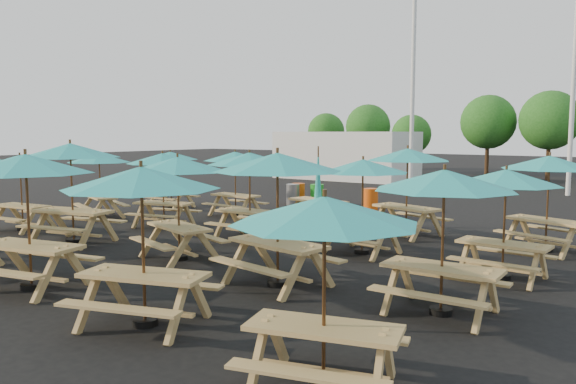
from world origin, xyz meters
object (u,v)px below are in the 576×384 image
Objects in this scene: waste_bin_2 at (317,195)px; picnic_unit_14 at (363,171)px; picnic_unit_15 at (408,159)px; picnic_unit_10 at (250,163)px; picnic_unit_9 at (178,169)px; picnic_unit_8 at (26,171)px; waste_bin_1 at (298,194)px; picnic_unit_19 at (549,167)px; waste_bin_3 at (371,200)px; picnic_unit_5 at (70,155)px; picnic_unit_16 at (324,220)px; picnic_unit_6 at (163,162)px; picnic_unit_17 at (444,187)px; picnic_unit_7 at (235,160)px; picnic_unit_2 at (99,161)px; waste_bin_0 at (293,195)px; picnic_unit_1 at (20,164)px; picnic_unit_12 at (141,186)px; picnic_unit_3 at (170,159)px; picnic_unit_13 at (277,169)px; picnic_unit_11 at (318,194)px; picnic_unit_18 at (506,183)px.

picnic_unit_14 is at bearing -49.35° from waste_bin_2.
picnic_unit_10 is at bearing -119.40° from picnic_unit_15.
picnic_unit_9 is 2.69m from picnic_unit_10.
picnic_unit_8 is 6.86m from picnic_unit_14.
picnic_unit_15 is at bearing -30.82° from waste_bin_1.
picnic_unit_19 is 3.35× the size of waste_bin_3.
picnic_unit_5 is 9.83m from picnic_unit_16.
picnic_unit_6 is 0.91× the size of picnic_unit_8.
picnic_unit_17 is at bearing -45.06° from waste_bin_1.
picnic_unit_9 is at bearing -51.12° from picnic_unit_6.
picnic_unit_16 reaches higher than waste_bin_2.
picnic_unit_7 is at bearing 163.17° from picnic_unit_14.
picnic_unit_2 is 1.20× the size of picnic_unit_7.
picnic_unit_9 is at bearing -73.99° from waste_bin_2.
picnic_unit_2 is 3.20× the size of waste_bin_0.
picnic_unit_19 reaches higher than picnic_unit_16.
picnic_unit_1 is 0.80× the size of picnic_unit_5.
picnic_unit_14 is 9.13m from waste_bin_1.
waste_bin_0 is (-6.22, 12.06, -1.60)m from picnic_unit_12.
picnic_unit_3 reaches higher than waste_bin_2.
picnic_unit_14 is at bearing 98.96° from picnic_unit_16.
picnic_unit_14 is at bearing -70.54° from picnic_unit_15.
picnic_unit_13 is 4.12m from picnic_unit_16.
picnic_unit_15 reaches higher than waste_bin_3.
picnic_unit_5 is 4.39m from picnic_unit_10.
picnic_unit_12 is (3.02, -5.83, 0.03)m from picnic_unit_10.
picnic_unit_15 reaches higher than picnic_unit_12.
picnic_unit_12 is (6.30, -5.80, 0.11)m from picnic_unit_6.
picnic_unit_19 is at bearing 70.69° from picnic_unit_13.
picnic_unit_14 is (6.19, -2.59, 0.02)m from picnic_unit_7.
picnic_unit_1 is at bearing -123.05° from waste_bin_3.
picnic_unit_12 reaches higher than picnic_unit_17.
picnic_unit_9 is (3.56, -2.65, 0.07)m from picnic_unit_6.
waste_bin_2 is (0.86, 6.73, -1.49)m from picnic_unit_6.
picnic_unit_6 is 1.08× the size of picnic_unit_11.
picnic_unit_17 reaches higher than waste_bin_2.
picnic_unit_10 reaches higher than waste_bin_1.
picnic_unit_10 is 2.96m from picnic_unit_11.
waste_bin_0 is (0.08, 6.26, -1.49)m from picnic_unit_6.
waste_bin_3 is (-6.17, 12.50, -1.43)m from picnic_unit_16.
picnic_unit_12 is 1.07× the size of picnic_unit_13.
picnic_unit_12 is at bearing -85.20° from picnic_unit_14.
picnic_unit_7 is (0.15, 5.83, -0.32)m from picnic_unit_5.
picnic_unit_6 is at bearing 105.02° from picnic_unit_8.
picnic_unit_15 reaches higher than picnic_unit_3.
waste_bin_2 is at bearing 129.61° from picnic_unit_17.
picnic_unit_3 is 5.00m from waste_bin_1.
picnic_unit_14 reaches higher than picnic_unit_18.
picnic_unit_12 is at bearing -27.57° from picnic_unit_1.
waste_bin_1 is (-0.02, 9.62, -1.78)m from picnic_unit_5.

